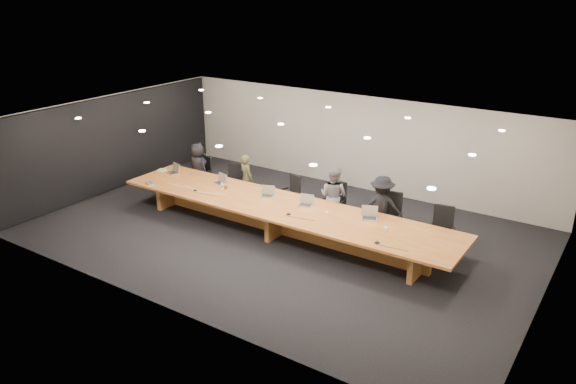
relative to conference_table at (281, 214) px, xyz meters
The scene contains 29 objects.
ground 0.52m from the conference_table, ahead, with size 12.00×12.00×0.00m, color black.
back_wall 4.10m from the conference_table, 90.00° to the left, with size 12.00×0.02×2.80m, color #BBB6AB.
left_wall_panel 6.00m from the conference_table, behind, with size 0.08×7.84×2.74m, color black.
conference_table is the anchor object (origin of this frame).
chair_far_left 3.98m from the conference_table, 160.51° to the left, with size 0.52×0.52×1.02m, color black, non-canonical shape.
chair_left 2.80m from the conference_table, 153.28° to the left, with size 0.51×0.51×1.00m, color black, non-canonical shape.
chair_mid_left 1.43m from the conference_table, 115.65° to the left, with size 0.52×0.52×1.03m, color black, non-canonical shape.
chair_mid_right 1.53m from the conference_table, 61.80° to the left, with size 0.55×0.55×1.08m, color black, non-canonical shape.
chair_right 2.60m from the conference_table, 26.71° to the left, with size 0.60×0.60×1.17m, color black, non-canonical shape.
chair_far_right 3.78m from the conference_table, 17.79° to the left, with size 0.56×0.56×1.11m, color black, non-canonical shape.
person_a 3.91m from the conference_table, 162.79° to the left, with size 0.71×0.46×1.45m, color black.
person_b 2.38m from the conference_table, 148.42° to the left, with size 0.50×0.33×1.38m, color #3F3F22.
person_c 1.46m from the conference_table, 57.57° to the left, with size 0.74×0.58×1.53m, color slate.
person_d 2.43m from the conference_table, 28.04° to the left, with size 1.02×0.59×1.58m, color black.
laptop_a 3.96m from the conference_table, behind, with size 0.36×0.26×0.28m, color tan, non-canonical shape.
laptop_b 2.33m from the conference_table, behind, with size 0.34×0.25×0.27m, color #C0B192, non-canonical shape.
laptop_c 0.79m from the conference_table, 154.97° to the left, with size 0.34×0.25×0.27m, color tan, non-canonical shape.
laptop_d 0.69m from the conference_table, 30.42° to the left, with size 0.34×0.25×0.27m, color #BEAD91, non-canonical shape.
laptop_e 2.23m from the conference_table, 11.14° to the left, with size 0.37×0.27×0.29m, color #BEAB91, non-canonical shape.
water_bottle 1.92m from the conference_table, behind, with size 0.06×0.06×0.19m, color silver.
amber_mug 1.89m from the conference_table, behind, with size 0.07×0.07×0.09m, color brown.
paper_cup_near 1.26m from the conference_table, ahead, with size 0.07×0.07×0.08m, color white.
paper_cup_far 2.73m from the conference_table, ahead, with size 0.07×0.07×0.08m, color white.
notepad 4.37m from the conference_table, behind, with size 0.24×0.19×0.01m, color silver.
lime_gadget 4.38m from the conference_table, behind, with size 0.18×0.10×0.03m, color #6AC634.
av_box 3.87m from the conference_table, 169.86° to the right, with size 0.22×0.17×0.03m, color #9E9DA2.
mic_left 2.48m from the conference_table, behind, with size 0.12×0.12×0.03m, color black.
mic_center 0.64m from the conference_table, 39.18° to the right, with size 0.12×0.12×0.03m, color black.
mic_right 2.92m from the conference_table, 12.32° to the right, with size 0.13×0.13×0.03m, color black.
Camera 1 is at (7.11, -10.44, 5.88)m, focal length 35.00 mm.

